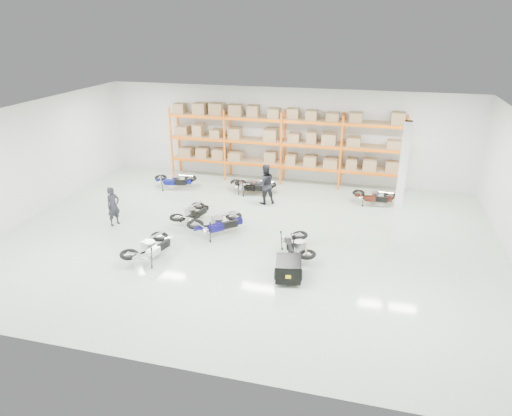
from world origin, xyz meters
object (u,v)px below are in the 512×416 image
(trailer, at_px, (288,269))
(moto_back_d, at_px, (374,194))
(moto_black_far_left, at_px, (192,210))
(moto_back_a, at_px, (174,178))
(moto_touring_right, at_px, (297,242))
(moto_back_b, at_px, (249,182))
(person_back, at_px, (265,184))
(moto_blue_centre, at_px, (217,220))
(moto_back_c, at_px, (255,183))
(moto_silver_left, at_px, (150,244))
(person_left, at_px, (113,206))

(trailer, bearing_deg, moto_back_d, 60.85)
(moto_black_far_left, height_order, moto_back_a, moto_back_a)
(moto_touring_right, height_order, moto_back_b, moto_touring_right)
(moto_black_far_left, bearing_deg, person_back, -115.45)
(moto_touring_right, height_order, person_back, person_back)
(moto_blue_centre, relative_size, moto_back_a, 1.10)
(moto_back_c, xyz_separation_m, moto_back_d, (5.33, 0.04, -0.02))
(moto_back_a, relative_size, moto_back_c, 1.04)
(moto_touring_right, xyz_separation_m, moto_back_a, (-6.77, 5.20, 0.01))
(moto_blue_centre, height_order, moto_back_b, moto_blue_centre)
(moto_back_b, bearing_deg, moto_blue_centre, 172.15)
(trailer, relative_size, moto_back_c, 1.00)
(moto_back_a, xyz_separation_m, moto_back_c, (3.87, 0.21, -0.02))
(moto_silver_left, height_order, moto_back_c, moto_silver_left)
(moto_touring_right, bearing_deg, person_left, 154.73)
(moto_back_a, bearing_deg, person_left, 161.77)
(moto_touring_right, relative_size, moto_back_d, 1.07)
(person_back, bearing_deg, moto_back_a, -40.91)
(moto_touring_right, height_order, trailer, moto_touring_right)
(trailer, bearing_deg, moto_back_c, 102.37)
(moto_black_far_left, height_order, moto_back_d, moto_black_far_left)
(moto_touring_right, distance_m, person_back, 4.94)
(moto_back_a, height_order, moto_back_d, moto_back_a)
(moto_back_a, distance_m, moto_back_b, 3.58)
(moto_black_far_left, bearing_deg, moto_blue_centre, 165.23)
(moto_back_a, bearing_deg, moto_touring_right, -138.33)
(moto_back_a, bearing_deg, person_back, -110.44)
(trailer, height_order, moto_back_b, moto_back_b)
(moto_silver_left, distance_m, person_back, 6.37)
(moto_black_far_left, bearing_deg, moto_touring_right, 174.34)
(trailer, distance_m, moto_back_b, 7.86)
(moto_back_a, distance_m, person_back, 4.67)
(person_left, bearing_deg, moto_silver_left, -106.99)
(moto_back_d, bearing_deg, moto_silver_left, 133.91)
(moto_black_far_left, distance_m, moto_back_b, 4.06)
(moto_back_b, relative_size, moto_back_c, 0.94)
(trailer, height_order, person_left, person_left)
(moto_back_d, xyz_separation_m, person_left, (-9.78, -4.67, 0.29))
(moto_touring_right, relative_size, person_left, 1.10)
(moto_black_far_left, distance_m, moto_back_d, 7.87)
(trailer, distance_m, moto_back_a, 9.59)
(trailer, relative_size, person_left, 1.08)
(moto_back_a, xyz_separation_m, person_back, (4.59, -0.78, 0.36))
(moto_blue_centre, distance_m, moto_back_d, 7.18)
(moto_blue_centre, height_order, moto_back_a, moto_blue_centre)
(moto_black_far_left, xyz_separation_m, moto_back_b, (1.29, 3.85, -0.03))
(moto_blue_centre, distance_m, person_left, 4.19)
(person_left, bearing_deg, moto_back_a, 15.42)
(moto_touring_right, xyz_separation_m, person_back, (-2.18, 4.42, 0.37))
(moto_touring_right, bearing_deg, moto_silver_left, 177.31)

